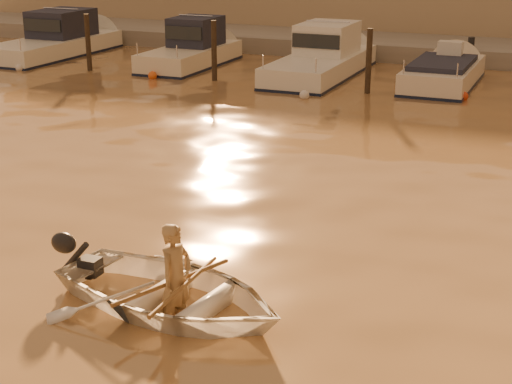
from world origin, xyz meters
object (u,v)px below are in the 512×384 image
at_px(person, 176,278).
at_px(moored_boat_0, 53,40).
at_px(dinghy, 171,293).
at_px(moored_boat_2, 321,58).
at_px(moored_boat_1, 190,49).
at_px(moored_boat_3, 443,78).

height_order(person, moored_boat_0, moored_boat_0).
relative_size(dinghy, moored_boat_0, 0.48).
relative_size(person, moored_boat_0, 0.21).
distance_m(person, moored_boat_0, 22.91).
bearing_deg(moored_boat_2, moored_boat_0, 180.00).
relative_size(dinghy, person, 2.22).
relative_size(moored_boat_1, moored_boat_2, 0.80).
height_order(person, moored_boat_2, moored_boat_2).
xyz_separation_m(person, moored_boat_3, (0.48, 17.36, -0.26)).
distance_m(moored_boat_0, moored_boat_3, 15.43).
distance_m(dinghy, moored_boat_1, 19.42).
relative_size(person, moored_boat_3, 0.27).
height_order(moored_boat_1, moored_boat_3, moored_boat_1).
xyz_separation_m(person, moored_boat_1, (-8.81, 17.36, 0.14)).
xyz_separation_m(dinghy, moored_boat_1, (-8.71, 17.35, 0.39)).
bearing_deg(dinghy, moored_boat_0, 49.46).
relative_size(moored_boat_1, moored_boat_3, 1.02).
xyz_separation_m(moored_boat_1, moored_boat_2, (5.09, 0.00, 0.00)).
height_order(moored_boat_0, moored_boat_1, same).
height_order(person, moored_boat_3, person).
bearing_deg(person, moored_boat_1, 35.81).
distance_m(moored_boat_0, moored_boat_1, 6.13).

